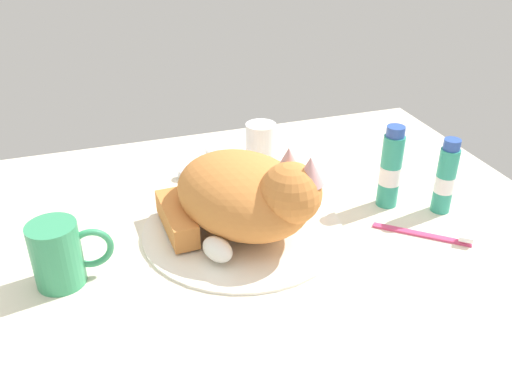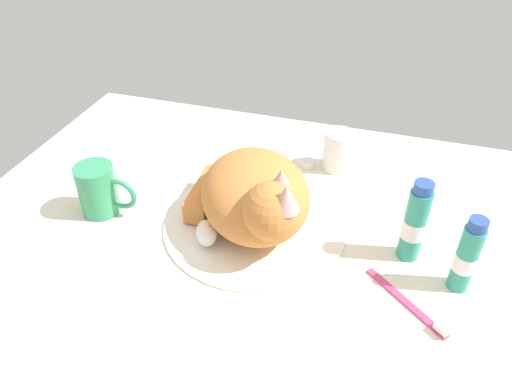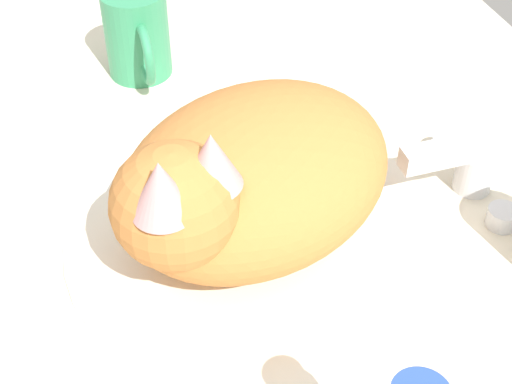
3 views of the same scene
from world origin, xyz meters
The scene contains 5 objects.
ground_plane centered at (0.00, 0.00, -1.50)cm, with size 110.00×82.50×3.00cm, color silver.
sink_basin centered at (0.00, 0.00, 0.47)cm, with size 33.51×33.51×0.94cm, color white.
faucet centered at (0.00, 20.21, 2.59)cm, with size 13.30×9.60×6.07cm.
cat centered at (0.51, -1.28, 7.50)cm, with size 27.42×30.09×15.74cm.
coffee_mug centered at (-28.74, -4.57, 4.92)cm, with size 11.55×7.10×9.84cm.
Camera 3 is at (44.61, -14.13, 47.45)cm, focal length 52.92 mm.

